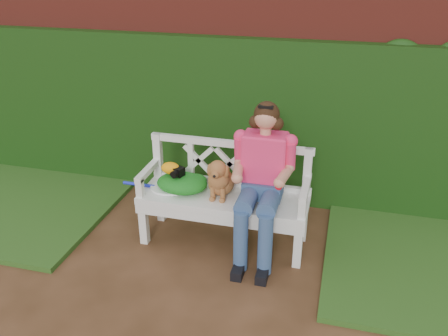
# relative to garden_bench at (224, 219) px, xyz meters

# --- Properties ---
(ground) EXTENTS (60.00, 60.00, 0.00)m
(ground) POSITION_rel_garden_bench_xyz_m (-0.17, -0.75, -0.24)
(ground) COLOR #3B2413
(brick_wall) EXTENTS (10.00, 0.30, 2.20)m
(brick_wall) POSITION_rel_garden_bench_xyz_m (-0.17, 1.15, 0.86)
(brick_wall) COLOR maroon
(brick_wall) RESTS_ON ground
(ivy_hedge) EXTENTS (10.00, 0.18, 1.70)m
(ivy_hedge) POSITION_rel_garden_bench_xyz_m (-0.17, 0.93, 0.61)
(ivy_hedge) COLOR #18390C
(ivy_hedge) RESTS_ON ground
(garden_bench) EXTENTS (1.60, 0.67, 0.48)m
(garden_bench) POSITION_rel_garden_bench_xyz_m (0.00, 0.00, 0.00)
(garden_bench) COLOR white
(garden_bench) RESTS_ON ground
(seated_woman) EXTENTS (0.63, 0.79, 1.32)m
(seated_woman) POSITION_rel_garden_bench_xyz_m (0.35, -0.02, 0.42)
(seated_woman) COLOR #EC2D64
(seated_woman) RESTS_ON ground
(dog) EXTENTS (0.34, 0.40, 0.38)m
(dog) POSITION_rel_garden_bench_xyz_m (-0.03, -0.00, 0.43)
(dog) COLOR #A04D27
(dog) RESTS_ON garden_bench
(tennis_racket) EXTENTS (0.66, 0.31, 0.03)m
(tennis_racket) POSITION_rel_garden_bench_xyz_m (-0.55, -0.02, 0.26)
(tennis_racket) COLOR white
(tennis_racket) RESTS_ON garden_bench
(green_bag) EXTENTS (0.54, 0.46, 0.16)m
(green_bag) POSITION_rel_garden_bench_xyz_m (-0.39, -0.00, 0.32)
(green_bag) COLOR green
(green_bag) RESTS_ON garden_bench
(camera_item) EXTENTS (0.14, 0.12, 0.08)m
(camera_item) POSITION_rel_garden_bench_xyz_m (-0.43, -0.02, 0.44)
(camera_item) COLOR black
(camera_item) RESTS_ON green_bag
(baseball_glove) EXTENTS (0.19, 0.15, 0.11)m
(baseball_glove) POSITION_rel_garden_bench_xyz_m (-0.49, -0.01, 0.45)
(baseball_glove) COLOR orange
(baseball_glove) RESTS_ON green_bag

